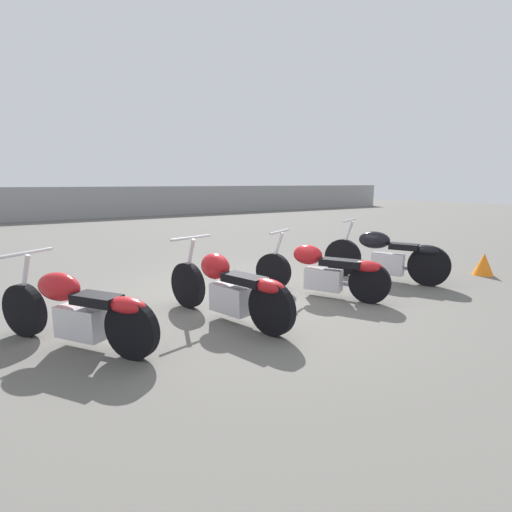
# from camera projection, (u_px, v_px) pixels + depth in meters

# --- Properties ---
(ground_plane) EXTENTS (60.00, 60.00, 0.00)m
(ground_plane) POSITION_uv_depth(u_px,v_px,m) (250.00, 297.00, 5.93)
(ground_plane) COLOR #5B5954
(fence_back) EXTENTS (40.00, 0.04, 1.48)m
(fence_back) POSITION_uv_depth(u_px,v_px,m) (76.00, 203.00, 18.28)
(fence_back) COLOR gray
(fence_back) RESTS_ON ground_plane
(motorcycle_slot_0) EXTENTS (1.27, 1.78, 0.96)m
(motorcycle_slot_0) POSITION_uv_depth(u_px,v_px,m) (77.00, 309.00, 4.07)
(motorcycle_slot_0) COLOR black
(motorcycle_slot_0) RESTS_ON ground_plane
(motorcycle_slot_1) EXTENTS (0.81, 2.07, 0.99)m
(motorcycle_slot_1) POSITION_uv_depth(u_px,v_px,m) (228.00, 288.00, 4.86)
(motorcycle_slot_1) COLOR black
(motorcycle_slot_1) RESTS_ON ground_plane
(motorcycle_slot_2) EXTENTS (1.14, 1.89, 0.95)m
(motorcycle_slot_2) POSITION_uv_depth(u_px,v_px,m) (323.00, 271.00, 5.92)
(motorcycle_slot_2) COLOR black
(motorcycle_slot_2) RESTS_ON ground_plane
(motorcycle_slot_3) EXTENTS (1.09, 1.97, 1.03)m
(motorcycle_slot_3) POSITION_uv_depth(u_px,v_px,m) (386.00, 255.00, 6.88)
(motorcycle_slot_3) COLOR black
(motorcycle_slot_3) RESTS_ON ground_plane
(traffic_cone_near) EXTENTS (0.36, 0.36, 0.40)m
(traffic_cone_near) POSITION_uv_depth(u_px,v_px,m) (484.00, 264.00, 7.33)
(traffic_cone_near) COLOR orange
(traffic_cone_near) RESTS_ON ground_plane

